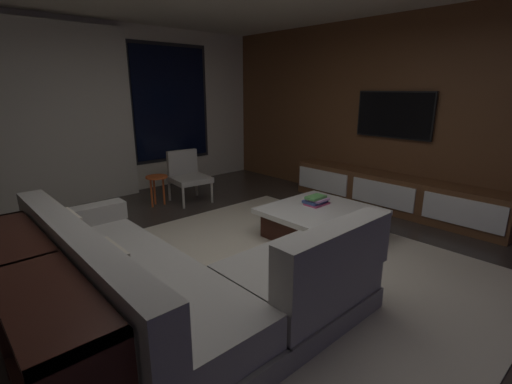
{
  "coord_description": "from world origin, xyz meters",
  "views": [
    {
      "loc": [
        -2.07,
        -2.34,
        1.72
      ],
      "look_at": [
        0.41,
        0.37,
        0.67
      ],
      "focal_mm": 25.71,
      "sensor_mm": 36.0,
      "label": 1
    }
  ],
  "objects_px": {
    "side_stool": "(157,182)",
    "mounted_tv": "(394,115)",
    "accent_chair_near_window": "(187,173)",
    "media_console": "(393,194)",
    "book_stack_on_coffee_table": "(316,200)",
    "coffee_table": "(321,223)",
    "sectional_couch": "(175,283)",
    "console_table_behind_couch": "(32,308)"
  },
  "relations": [
    {
      "from": "accent_chair_near_window",
      "to": "side_stool",
      "type": "distance_m",
      "value": 0.5
    },
    {
      "from": "mounted_tv",
      "to": "book_stack_on_coffee_table",
      "type": "bearing_deg",
      "value": 178.6
    },
    {
      "from": "accent_chair_near_window",
      "to": "console_table_behind_couch",
      "type": "relative_size",
      "value": 0.37
    },
    {
      "from": "sectional_couch",
      "to": "console_table_behind_couch",
      "type": "height_order",
      "value": "sectional_couch"
    },
    {
      "from": "coffee_table",
      "to": "mounted_tv",
      "type": "height_order",
      "value": "mounted_tv"
    },
    {
      "from": "sectional_couch",
      "to": "mounted_tv",
      "type": "relative_size",
      "value": 2.2
    },
    {
      "from": "sectional_couch",
      "to": "console_table_behind_couch",
      "type": "xyz_separation_m",
      "value": [
        -0.91,
        0.13,
        0.13
      ]
    },
    {
      "from": "book_stack_on_coffee_table",
      "to": "mounted_tv",
      "type": "relative_size",
      "value": 0.25
    },
    {
      "from": "sectional_couch",
      "to": "coffee_table",
      "type": "relative_size",
      "value": 2.16
    },
    {
      "from": "book_stack_on_coffee_table",
      "to": "coffee_table",
      "type": "bearing_deg",
      "value": -121.96
    },
    {
      "from": "coffee_table",
      "to": "book_stack_on_coffee_table",
      "type": "height_order",
      "value": "book_stack_on_coffee_table"
    },
    {
      "from": "console_table_behind_couch",
      "to": "accent_chair_near_window",
      "type": "bearing_deg",
      "value": 42.75
    },
    {
      "from": "coffee_table",
      "to": "book_stack_on_coffee_table",
      "type": "relative_size",
      "value": 4.13
    },
    {
      "from": "mounted_tv",
      "to": "console_table_behind_couch",
      "type": "xyz_separation_m",
      "value": [
        -4.71,
        -0.21,
        -0.93
      ]
    },
    {
      "from": "book_stack_on_coffee_table",
      "to": "side_stool",
      "type": "xyz_separation_m",
      "value": [
        -0.91,
        2.27,
        -0.03
      ]
    },
    {
      "from": "accent_chair_near_window",
      "to": "coffee_table",
      "type": "bearing_deg",
      "value": -82.18
    },
    {
      "from": "book_stack_on_coffee_table",
      "to": "mounted_tv",
      "type": "bearing_deg",
      "value": -1.4
    },
    {
      "from": "side_stool",
      "to": "mounted_tv",
      "type": "relative_size",
      "value": 0.41
    },
    {
      "from": "console_table_behind_couch",
      "to": "coffee_table",
      "type": "bearing_deg",
      "value": 1.64
    },
    {
      "from": "book_stack_on_coffee_table",
      "to": "mounted_tv",
      "type": "xyz_separation_m",
      "value": [
        1.64,
        -0.04,
        0.94
      ]
    },
    {
      "from": "coffee_table",
      "to": "mounted_tv",
      "type": "xyz_separation_m",
      "value": [
        1.74,
        0.12,
        1.16
      ]
    },
    {
      "from": "side_stool",
      "to": "book_stack_on_coffee_table",
      "type": "bearing_deg",
      "value": -68.07
    },
    {
      "from": "accent_chair_near_window",
      "to": "media_console",
      "type": "distance_m",
      "value": 3.09
    },
    {
      "from": "coffee_table",
      "to": "media_console",
      "type": "distance_m",
      "value": 1.56
    },
    {
      "from": "sectional_couch",
      "to": "mounted_tv",
      "type": "bearing_deg",
      "value": 5.06
    },
    {
      "from": "sectional_couch",
      "to": "accent_chair_near_window",
      "type": "relative_size",
      "value": 3.21
    },
    {
      "from": "media_console",
      "to": "console_table_behind_couch",
      "type": "bearing_deg",
      "value": -179.87
    },
    {
      "from": "sectional_couch",
      "to": "media_console",
      "type": "bearing_deg",
      "value": 2.18
    },
    {
      "from": "sectional_couch",
      "to": "side_stool",
      "type": "distance_m",
      "value": 2.93
    },
    {
      "from": "side_stool",
      "to": "accent_chair_near_window",
      "type": "bearing_deg",
      "value": -8.34
    },
    {
      "from": "coffee_table",
      "to": "media_console",
      "type": "height_order",
      "value": "media_console"
    },
    {
      "from": "coffee_table",
      "to": "console_table_behind_couch",
      "type": "bearing_deg",
      "value": -178.36
    },
    {
      "from": "media_console",
      "to": "coffee_table",
      "type": "bearing_deg",
      "value": 177.25
    },
    {
      "from": "console_table_behind_couch",
      "to": "sectional_couch",
      "type": "bearing_deg",
      "value": -7.95
    },
    {
      "from": "book_stack_on_coffee_table",
      "to": "sectional_couch",
      "type": "bearing_deg",
      "value": -170.13
    },
    {
      "from": "media_console",
      "to": "console_table_behind_couch",
      "type": "relative_size",
      "value": 1.48
    },
    {
      "from": "sectional_couch",
      "to": "coffee_table",
      "type": "height_order",
      "value": "sectional_couch"
    },
    {
      "from": "coffee_table",
      "to": "side_stool",
      "type": "distance_m",
      "value": 2.57
    },
    {
      "from": "sectional_couch",
      "to": "side_stool",
      "type": "relative_size",
      "value": 5.43
    },
    {
      "from": "accent_chair_near_window",
      "to": "side_stool",
      "type": "xyz_separation_m",
      "value": [
        -0.49,
        0.07,
        -0.06
      ]
    },
    {
      "from": "console_table_behind_couch",
      "to": "side_stool",
      "type": "bearing_deg",
      "value": 49.39
    },
    {
      "from": "accent_chair_near_window",
      "to": "console_table_behind_couch",
      "type": "distance_m",
      "value": 3.61
    }
  ]
}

